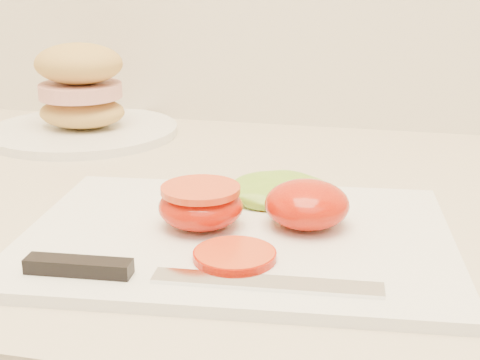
# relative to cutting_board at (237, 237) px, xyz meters

# --- Properties ---
(cutting_board) EXTENTS (0.40, 0.31, 0.01)m
(cutting_board) POSITION_rel_cutting_board_xyz_m (0.00, 0.00, 0.00)
(cutting_board) COLOR white
(cutting_board) RESTS_ON counter
(tomato_half_dome) EXTENTS (0.08, 0.08, 0.04)m
(tomato_half_dome) POSITION_rel_cutting_board_xyz_m (0.06, 0.03, 0.03)
(tomato_half_dome) COLOR red
(tomato_half_dome) RESTS_ON cutting_board
(tomato_half_cut) EXTENTS (0.08, 0.08, 0.04)m
(tomato_half_cut) POSITION_rel_cutting_board_xyz_m (-0.03, 0.00, 0.03)
(tomato_half_cut) COLOR red
(tomato_half_cut) RESTS_ON cutting_board
(tomato_slice_0) EXTENTS (0.06, 0.06, 0.01)m
(tomato_slice_0) POSITION_rel_cutting_board_xyz_m (0.01, -0.06, 0.01)
(tomato_slice_0) COLOR #CC4920
(tomato_slice_0) RESTS_ON cutting_board
(lettuce_leaf_0) EXTENTS (0.12, 0.11, 0.02)m
(lettuce_leaf_0) POSITION_rel_cutting_board_xyz_m (0.02, 0.09, 0.02)
(lettuce_leaf_0) COLOR #97C333
(lettuce_leaf_0) RESTS_ON cutting_board
(knife) EXTENTS (0.27, 0.04, 0.01)m
(knife) POSITION_rel_cutting_board_xyz_m (-0.04, -0.10, 0.01)
(knife) COLOR silver
(knife) RESTS_ON cutting_board
(sandwich_plate) EXTENTS (0.27, 0.27, 0.13)m
(sandwich_plate) POSITION_rel_cutting_board_xyz_m (-0.30, 0.32, 0.04)
(sandwich_plate) COLOR white
(sandwich_plate) RESTS_ON counter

